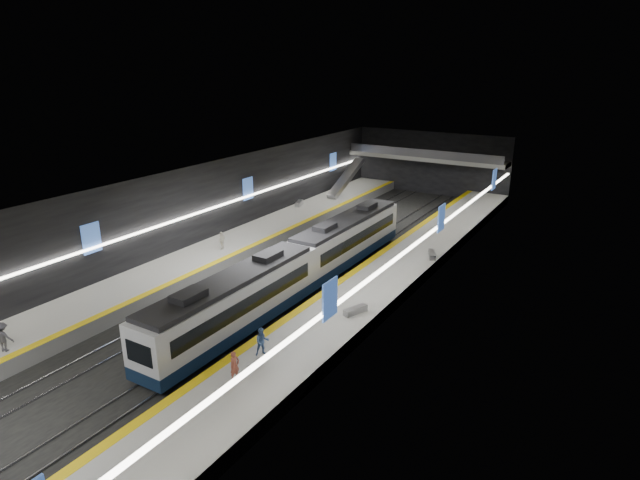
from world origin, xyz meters
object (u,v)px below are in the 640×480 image
Objects in this scene: train at (299,265)px; passenger_right_a at (235,366)px; passenger_left_a at (222,241)px; passenger_left_b at (3,337)px; passenger_right_b at (262,342)px; bench_right_near at (355,310)px; escalator at (346,178)px; bench_left_far at (299,203)px; bench_right_far at (432,255)px.

passenger_right_a is at bearing -70.90° from train.
passenger_left_a is 0.90× the size of passenger_left_b.
passenger_right_b is at bearing 14.85° from passenger_right_a.
bench_right_near is at bearing -24.11° from train.
passenger_right_a is at bearing -131.21° from passenger_right_b.
bench_left_far is (-1.74, -7.86, -1.67)m from escalator.
passenger_right_a reaches higher than bench_right_near.
passenger_right_a reaches higher than passenger_left_a.
passenger_left_b is at bearing -143.49° from bench_right_far.
train is at bearing 65.26° from passenger_right_b.
train is at bearing -75.86° from bench_left_far.
passenger_right_a is (14.41, -38.51, -1.10)m from escalator.
passenger_right_b is at bearing -68.47° from escalator.
passenger_left_a is (-13.83, 14.93, -0.01)m from passenger_right_a.
passenger_right_b is (-0.28, 2.70, 0.02)m from passenger_right_a.
passenger_left_b is at bearing 118.06° from passenger_right_a.
escalator is at bearing 112.81° from bench_right_far.
train reaches higher than passenger_left_b.
escalator is 4.99× the size of passenger_right_a.
bench_left_far is at bearing 175.17° from passenger_left_a.
passenger_right_b reaches higher than passenger_left_a.
bench_right_far is at bearing -43.49° from escalator.
train is 6.86m from bench_right_near.
bench_left_far is 1.07× the size of passenger_left_b.
bench_right_near is at bearing 59.11° from passenger_left_a.
passenger_left_a reaches higher than bench_right_far.
bench_right_near is at bearing -116.74° from bench_right_far.
train is 18.73× the size of passenger_right_a.
escalator is at bearing 140.94° from bench_right_near.
passenger_right_a is (-2.46, -22.51, 0.58)m from bench_right_far.
bench_right_near is 1.10× the size of passenger_right_a.
bench_right_far is at bearing -42.71° from bench_left_far.
passenger_right_a is (16.15, -30.64, 0.57)m from bench_left_far.
escalator is 43.05m from passenger_left_b.
passenger_right_a is 20.35m from passenger_left_a.
bench_right_far is at bearing 108.33° from bench_right_near.
passenger_right_b is 1.03× the size of passenger_left_a.
passenger_left_b is at bearing -10.82° from passenger_left_a.
passenger_left_b reaches higher than bench_right_far.
bench_right_far is 31.14m from passenger_left_b.
train is 17.02× the size of passenger_left_b.
escalator is 38.51m from passenger_right_b.
passenger_left_b is at bearing -116.52° from train.
bench_right_far is 1.13× the size of passenger_right_a.
passenger_left_a is at bearing 51.75° from passenger_right_a.
train is 17.08× the size of bench_right_near.
passenger_right_a is (4.41, -12.73, -0.39)m from train.
passenger_left_a is (-9.42, 2.20, -0.40)m from train.
bench_right_far is (16.86, -15.99, -1.68)m from escalator.
escalator is 5.04× the size of passenger_left_a.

